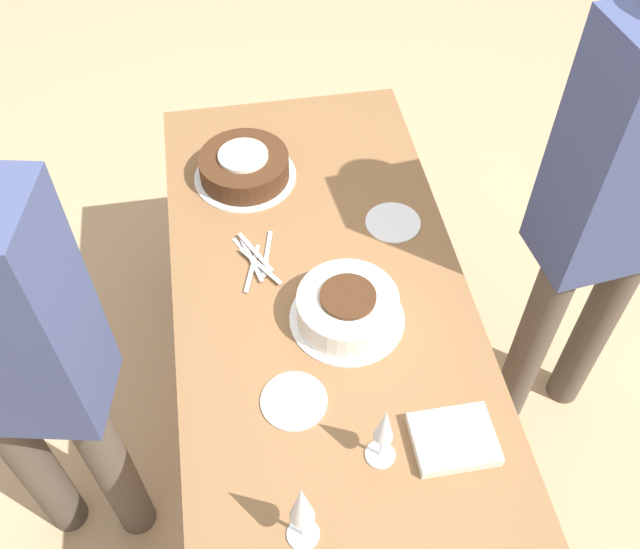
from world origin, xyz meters
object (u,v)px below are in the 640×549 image
cake_center_white (347,308)px  wine_glass_far (384,428)px  person_watching (630,192)px  wine_glass_near (302,506)px  cake_front_chocolate (244,167)px  person_cutting (2,352)px

cake_center_white → wine_glass_far: wine_glass_far is taller
cake_center_white → wine_glass_far: size_ratio=1.48×
wine_glass_far → person_watching: (-0.46, 0.72, 0.14)m
wine_glass_near → cake_front_chocolate: bearing=-179.6°
person_cutting → cake_center_white: bearing=19.7°
cake_front_chocolate → wine_glass_near: size_ratio=1.32×
cake_center_white → wine_glass_far: 0.40m
cake_center_white → wine_glass_far: (0.39, 0.00, 0.09)m
cake_center_white → wine_glass_near: 0.58m
cake_front_chocolate → wine_glass_far: size_ratio=1.54×
person_cutting → wine_glass_near: bearing=-23.9°
person_watching → person_cutting: bearing=0.4°
wine_glass_near → wine_glass_far: wine_glass_near is taller
wine_glass_near → person_cutting: 0.73m
cake_center_white → cake_front_chocolate: size_ratio=0.96×
cake_front_chocolate → person_cutting: bearing=-40.1°
cake_center_white → person_watching: size_ratio=0.18×
wine_glass_far → person_cutting: size_ratio=0.13×
person_watching → wine_glass_far: bearing=26.0°
cake_front_chocolate → person_watching: (0.51, 0.93, 0.23)m
wine_glass_far → wine_glass_near: bearing=-53.3°
cake_center_white → person_cutting: person_cutting is taller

